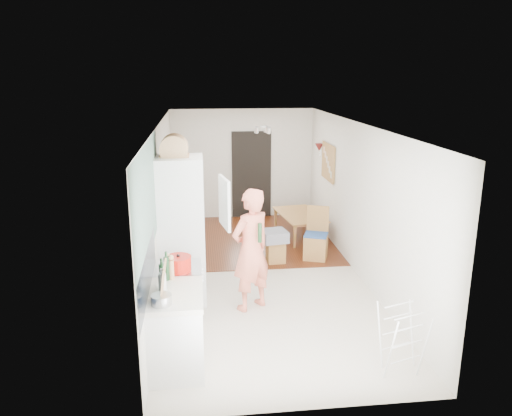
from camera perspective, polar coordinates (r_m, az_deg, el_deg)
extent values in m
cube|color=beige|center=(8.44, 0.66, -7.62)|extent=(3.20, 7.00, 0.01)
cube|color=#5E2811|center=(10.16, -0.65, -3.55)|extent=(3.20, 3.30, 0.01)
cube|color=gray|center=(5.92, -12.22, 0.91)|extent=(0.02, 3.00, 1.30)
cube|color=black|center=(5.62, -12.28, -7.41)|extent=(0.02, 1.90, 0.50)
cube|color=black|center=(11.49, -0.52, 3.80)|extent=(0.90, 0.04, 2.00)
cube|color=white|center=(5.91, -9.04, -13.82)|extent=(0.60, 0.90, 0.86)
cube|color=silver|center=(5.70, -9.24, -9.77)|extent=(0.62, 0.92, 0.06)
cube|color=white|center=(6.57, -8.80, -10.57)|extent=(0.60, 0.60, 0.88)
cube|color=#B5B5B7|center=(6.38, -8.97, -6.85)|extent=(0.60, 0.60, 0.04)
cube|color=white|center=(7.28, -8.50, -2.55)|extent=(0.66, 0.66, 2.15)
cube|color=white|center=(6.86, -3.63, 0.61)|extent=(0.14, 0.56, 0.70)
cube|color=white|center=(7.15, -6.16, 1.15)|extent=(0.02, 0.52, 0.66)
cube|color=tan|center=(10.10, 8.28, 5.23)|extent=(0.03, 0.90, 0.70)
cube|color=#AB6D40|center=(10.10, 8.20, 5.23)|extent=(0.00, 0.94, 0.74)
cone|color=maroon|center=(10.68, 7.23, 6.90)|extent=(0.18, 0.18, 0.16)
imported|color=#EF775D|center=(6.94, -0.60, -3.58)|extent=(0.91, 0.84, 2.08)
imported|color=#AB6D40|center=(10.28, 5.13, -2.19)|extent=(0.82, 1.27, 0.42)
cube|color=gray|center=(8.79, 2.10, -3.20)|extent=(0.49, 0.49, 0.19)
cylinder|color=red|center=(6.23, -8.86, -6.29)|extent=(0.35, 0.35, 0.19)
cylinder|color=#B5B5B7|center=(5.41, -10.74, -10.27)|extent=(0.23, 0.23, 0.11)
cylinder|color=#1C411F|center=(6.75, 0.44, -2.85)|extent=(0.06, 0.06, 0.27)
cylinder|color=#1C411F|center=(5.77, -10.68, -7.66)|extent=(0.08, 0.08, 0.28)
cylinder|color=#1C411F|center=(5.97, -10.17, -6.84)|extent=(0.08, 0.08, 0.28)
cylinder|color=silver|center=(5.69, -10.65, -8.37)|extent=(0.11, 0.11, 0.22)
cylinder|color=#DCAD76|center=(5.98, -9.65, -6.99)|extent=(0.08, 0.08, 0.24)
cylinder|color=#DCAD76|center=(6.11, -10.02, -6.63)|extent=(0.07, 0.07, 0.22)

